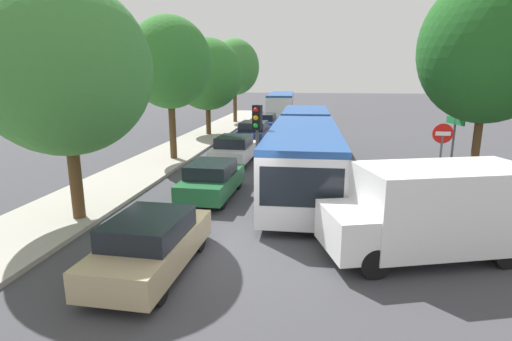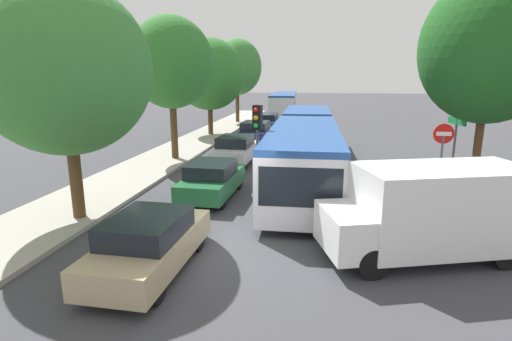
{
  "view_description": "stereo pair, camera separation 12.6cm",
  "coord_description": "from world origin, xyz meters",
  "px_view_note": "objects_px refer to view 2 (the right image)",
  "views": [
    {
      "loc": [
        2.18,
        -9.11,
        4.43
      ],
      "look_at": [
        0.2,
        4.32,
        1.2
      ],
      "focal_mm": 28.0,
      "sensor_mm": 36.0,
      "label": 1
    },
    {
      "loc": [
        2.3,
        -9.09,
        4.43
      ],
      "look_at": [
        0.2,
        4.32,
        1.2
      ],
      "focal_mm": 28.0,
      "sensor_mm": 36.0,
      "label": 2
    }
  ],
  "objects_px": {
    "queued_car_green": "(212,179)",
    "tree_left_distant": "(236,68)",
    "no_entry_sign": "(442,151)",
    "white_van": "(433,210)",
    "tree_right_near": "(489,52)",
    "traffic_light": "(257,130)",
    "tree_left_near": "(64,69)",
    "queued_car_tan": "(149,243)",
    "queued_car_navy": "(256,132)",
    "articulated_bus": "(305,141)",
    "direction_sign_post": "(457,122)",
    "queued_car_white": "(236,149)",
    "queued_car_blue": "(267,122)",
    "tree_left_mid": "(171,63)",
    "tree_left_far": "(209,74)",
    "city_bus_rear": "(284,103)"
  },
  "relations": [
    {
      "from": "tree_left_far",
      "to": "tree_left_mid",
      "type": "bearing_deg",
      "value": -86.82
    },
    {
      "from": "queued_car_tan",
      "to": "tree_left_far",
      "type": "relative_size",
      "value": 0.56
    },
    {
      "from": "queued_car_white",
      "to": "queued_car_navy",
      "type": "distance_m",
      "value": 6.31
    },
    {
      "from": "queued_car_blue",
      "to": "white_van",
      "type": "height_order",
      "value": "white_van"
    },
    {
      "from": "white_van",
      "to": "no_entry_sign",
      "type": "relative_size",
      "value": 1.9
    },
    {
      "from": "tree_left_near",
      "to": "tree_left_far",
      "type": "height_order",
      "value": "tree_left_far"
    },
    {
      "from": "queued_car_blue",
      "to": "tree_left_mid",
      "type": "xyz_separation_m",
      "value": [
        -3.38,
        -12.16,
        4.34
      ]
    },
    {
      "from": "traffic_light",
      "to": "tree_left_near",
      "type": "xyz_separation_m",
      "value": [
        -5.08,
        -3.58,
        2.12
      ]
    },
    {
      "from": "queued_car_blue",
      "to": "tree_left_distant",
      "type": "distance_m",
      "value": 7.84
    },
    {
      "from": "direction_sign_post",
      "to": "tree_left_distant",
      "type": "relative_size",
      "value": 0.46
    },
    {
      "from": "queued_car_white",
      "to": "traffic_light",
      "type": "xyz_separation_m",
      "value": [
        1.97,
        -5.5,
        1.78
      ]
    },
    {
      "from": "direction_sign_post",
      "to": "tree_right_near",
      "type": "bearing_deg",
      "value": 91.79
    },
    {
      "from": "queued_car_navy",
      "to": "white_van",
      "type": "bearing_deg",
      "value": -155.17
    },
    {
      "from": "city_bus_rear",
      "to": "white_van",
      "type": "height_order",
      "value": "city_bus_rear"
    },
    {
      "from": "queued_car_tan",
      "to": "queued_car_green",
      "type": "relative_size",
      "value": 1.01
    },
    {
      "from": "tree_right_near",
      "to": "no_entry_sign",
      "type": "bearing_deg",
      "value": -140.63
    },
    {
      "from": "queued_car_navy",
      "to": "direction_sign_post",
      "type": "height_order",
      "value": "direction_sign_post"
    },
    {
      "from": "traffic_light",
      "to": "tree_left_distant",
      "type": "bearing_deg",
      "value": -154.53
    },
    {
      "from": "queued_car_green",
      "to": "queued_car_navy",
      "type": "bearing_deg",
      "value": 3.27
    },
    {
      "from": "queued_car_navy",
      "to": "traffic_light",
      "type": "bearing_deg",
      "value": -168.91
    },
    {
      "from": "traffic_light",
      "to": "queued_car_navy",
      "type": "bearing_deg",
      "value": -158.77
    },
    {
      "from": "traffic_light",
      "to": "articulated_bus",
      "type": "bearing_deg",
      "value": 170.78
    },
    {
      "from": "tree_left_distant",
      "to": "tree_right_near",
      "type": "relative_size",
      "value": 0.97
    },
    {
      "from": "direction_sign_post",
      "to": "tree_left_near",
      "type": "height_order",
      "value": "tree_left_near"
    },
    {
      "from": "queued_car_green",
      "to": "queued_car_blue",
      "type": "relative_size",
      "value": 0.94
    },
    {
      "from": "queued_car_green",
      "to": "no_entry_sign",
      "type": "bearing_deg",
      "value": -83.16
    },
    {
      "from": "white_van",
      "to": "tree_left_distant",
      "type": "xyz_separation_m",
      "value": [
        -10.62,
        27.85,
        3.86
      ]
    },
    {
      "from": "queued_car_blue",
      "to": "tree_left_distant",
      "type": "xyz_separation_m",
      "value": [
        -3.62,
        5.4,
        4.37
      ]
    },
    {
      "from": "queued_car_tan",
      "to": "articulated_bus",
      "type": "bearing_deg",
      "value": -14.75
    },
    {
      "from": "queued_car_white",
      "to": "traffic_light",
      "type": "bearing_deg",
      "value": -158.44
    },
    {
      "from": "tree_left_far",
      "to": "tree_right_near",
      "type": "bearing_deg",
      "value": -43.51
    },
    {
      "from": "queued_car_green",
      "to": "tree_left_distant",
      "type": "bearing_deg",
      "value": 11.31
    },
    {
      "from": "direction_sign_post",
      "to": "queued_car_green",
      "type": "bearing_deg",
      "value": 10.87
    },
    {
      "from": "white_van",
      "to": "tree_right_near",
      "type": "height_order",
      "value": "tree_right_near"
    },
    {
      "from": "tree_left_distant",
      "to": "queued_car_navy",
      "type": "bearing_deg",
      "value": -72.28
    },
    {
      "from": "queued_car_navy",
      "to": "tree_left_far",
      "type": "xyz_separation_m",
      "value": [
        -3.92,
        2.98,
        3.79
      ]
    },
    {
      "from": "queued_car_green",
      "to": "queued_car_navy",
      "type": "height_order",
      "value": "queued_car_navy"
    },
    {
      "from": "white_van",
      "to": "tree_left_far",
      "type": "xyz_separation_m",
      "value": [
        -10.88,
        19.39,
        3.3
      ]
    },
    {
      "from": "queued_car_white",
      "to": "direction_sign_post",
      "type": "distance_m",
      "value": 10.27
    },
    {
      "from": "queued_car_tan",
      "to": "direction_sign_post",
      "type": "bearing_deg",
      "value": -42.88
    },
    {
      "from": "queued_car_tan",
      "to": "no_entry_sign",
      "type": "distance_m",
      "value": 10.48
    },
    {
      "from": "tree_left_mid",
      "to": "tree_left_far",
      "type": "height_order",
      "value": "tree_left_mid"
    },
    {
      "from": "queued_car_white",
      "to": "queued_car_blue",
      "type": "relative_size",
      "value": 0.99
    },
    {
      "from": "white_van",
      "to": "tree_left_mid",
      "type": "relative_size",
      "value": 0.72
    },
    {
      "from": "queued_car_navy",
      "to": "tree_left_near",
      "type": "distance_m",
      "value": 16.18
    },
    {
      "from": "traffic_light",
      "to": "no_entry_sign",
      "type": "xyz_separation_m",
      "value": [
        6.52,
        0.2,
        -0.62
      ]
    },
    {
      "from": "queued_car_navy",
      "to": "no_entry_sign",
      "type": "bearing_deg",
      "value": -142.11
    },
    {
      "from": "articulated_bus",
      "to": "direction_sign_post",
      "type": "bearing_deg",
      "value": 78.22
    },
    {
      "from": "city_bus_rear",
      "to": "tree_left_far",
      "type": "height_order",
      "value": "tree_left_far"
    },
    {
      "from": "queued_car_tan",
      "to": "tree_left_mid",
      "type": "bearing_deg",
      "value": 19.33
    }
  ]
}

